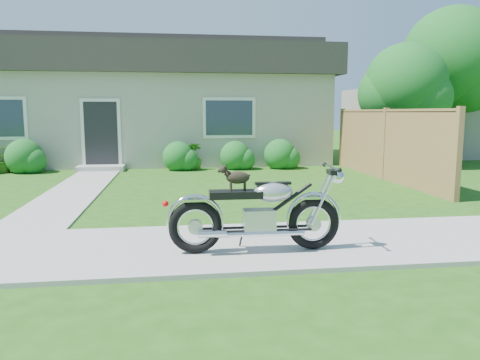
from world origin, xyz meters
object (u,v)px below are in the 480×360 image
tree_far (457,63)px  potted_plant_right (194,156)px  house (154,102)px  fence (385,144)px  potted_plant_left (2,159)px  motorcycle_with_dog (259,213)px  tree_near (410,88)px

tree_far → potted_plant_right: size_ratio=6.47×
house → tree_far: (10.56, -2.55, 1.32)m
fence → potted_plant_left: size_ratio=8.25×
house → fence: size_ratio=1.90×
tree_far → potted_plant_left: 15.22m
house → motorcycle_with_dog: house is taller
potted_plant_right → motorcycle_with_dog: motorcycle_with_dog is taller
fence → tree_near: tree_near is taller
motorcycle_with_dog → house: bearing=99.4°
motorcycle_with_dog → potted_plant_right: bearing=94.0°
fence → tree_near: 3.46m
fence → tree_far: bearing=41.0°
potted_plant_right → tree_far: bearing=5.5°
potted_plant_right → tree_near: bearing=-3.2°
house → potted_plant_left: (-4.32, -3.44, -1.76)m
house → motorcycle_with_dog: bearing=-81.8°
tree_far → fence: bearing=-139.0°
tree_near → potted_plant_left: 12.69m
fence → tree_far: (4.25, 3.69, 2.54)m
fence → potted_plant_right: (-4.94, 2.80, -0.52)m
tree_near → motorcycle_with_dog: size_ratio=1.78×
house → tree_near: size_ratio=3.18×
motorcycle_with_dog → fence: bearing=54.9°
house → tree_far: bearing=-13.6°
house → potted_plant_right: bearing=-68.5°
potted_plant_right → fence: bearing=-29.5°
house → fence: bearing=-44.7°
house → motorcycle_with_dog: (1.79, -12.38, -1.62)m
fence → tree_far: tree_far is taller
motorcycle_with_dog → tree_near: bearing=54.4°
house → potted_plant_left: size_ratio=15.71×
fence → potted_plant_left: (-10.62, 2.80, -0.54)m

